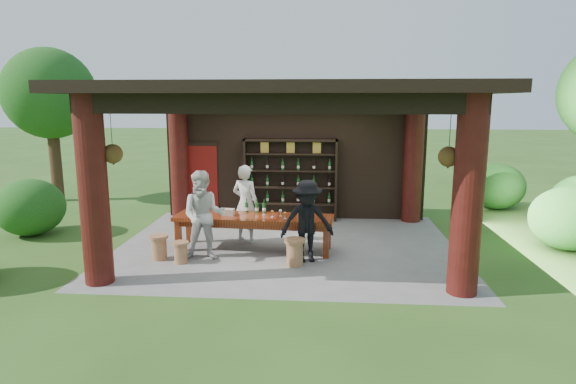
# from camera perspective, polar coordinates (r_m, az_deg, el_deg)

# --- Properties ---
(ground) EXTENTS (90.00, 90.00, 0.00)m
(ground) POSITION_cam_1_polar(r_m,az_deg,el_deg) (10.77, -0.16, -6.42)
(ground) COLOR #2D5119
(ground) RESTS_ON ground
(pavilion) EXTENTS (7.50, 6.00, 3.60)m
(pavilion) POSITION_cam_1_polar(r_m,az_deg,el_deg) (10.76, -0.06, 5.16)
(pavilion) COLOR slate
(pavilion) RESTS_ON ground
(wine_shelf) EXTENTS (2.49, 0.38, 2.19)m
(wine_shelf) POSITION_cam_1_polar(r_m,az_deg,el_deg) (12.91, 0.30, 1.49)
(wine_shelf) COLOR black
(wine_shelf) RESTS_ON ground
(tasting_table) EXTENTS (3.46, 1.10, 0.75)m
(tasting_table) POSITION_cam_1_polar(r_m,az_deg,el_deg) (10.39, -4.07, -3.46)
(tasting_table) COLOR #611B0D
(tasting_table) RESTS_ON ground
(stool_near_left) EXTENTS (0.33, 0.33, 0.43)m
(stool_near_left) POSITION_cam_1_polar(r_m,az_deg,el_deg) (9.87, -12.60, -6.92)
(stool_near_left) COLOR #93583A
(stool_near_left) RESTS_ON ground
(stool_near_right) EXTENTS (0.41, 0.41, 0.54)m
(stool_near_right) POSITION_cam_1_polar(r_m,az_deg,el_deg) (9.47, 0.80, -7.05)
(stool_near_right) COLOR #93583A
(stool_near_right) RESTS_ON ground
(stool_far_left) EXTENTS (0.39, 0.39, 0.51)m
(stool_far_left) POSITION_cam_1_polar(r_m,az_deg,el_deg) (10.17, -15.03, -6.26)
(stool_far_left) COLOR #93583A
(stool_far_left) RESTS_ON ground
(host) EXTENTS (0.76, 0.63, 1.77)m
(host) POSITION_cam_1_polar(r_m,az_deg,el_deg) (10.95, -5.05, -1.37)
(host) COLOR beige
(host) RESTS_ON ground
(guest_woman) EXTENTS (0.97, 0.81, 1.82)m
(guest_woman) POSITION_cam_1_polar(r_m,az_deg,el_deg) (9.82, -9.94, -2.78)
(guest_woman) COLOR beige
(guest_woman) RESTS_ON ground
(guest_man) EXTENTS (1.18, 0.85, 1.66)m
(guest_man) POSITION_cam_1_polar(r_m,az_deg,el_deg) (9.57, 2.26, -3.50)
(guest_man) COLOR black
(guest_man) RESTS_ON ground
(table_bottles) EXTENTS (0.47, 0.12, 0.31)m
(table_bottles) POSITION_cam_1_polar(r_m,az_deg,el_deg) (10.62, -3.84, -1.64)
(table_bottles) COLOR #194C1E
(table_bottles) RESTS_ON tasting_table
(table_glasses) EXTENTS (1.00, 0.38, 0.15)m
(table_glasses) POSITION_cam_1_polar(r_m,az_deg,el_deg) (10.24, -0.40, -2.54)
(table_glasses) COLOR silver
(table_glasses) RESTS_ON tasting_table
(napkin_basket) EXTENTS (0.27, 0.20, 0.14)m
(napkin_basket) POSITION_cam_1_polar(r_m,az_deg,el_deg) (10.46, -7.11, -2.38)
(napkin_basket) COLOR #BF6672
(napkin_basket) RESTS_ON tasting_table
(shrubs) EXTENTS (15.15, 8.47, 1.36)m
(shrubs) POSITION_cam_1_polar(r_m,az_deg,el_deg) (11.32, 11.67, -2.84)
(shrubs) COLOR #194C14
(shrubs) RESTS_ON ground
(trees) EXTENTS (21.26, 10.44, 4.80)m
(trees) POSITION_cam_1_polar(r_m,az_deg,el_deg) (12.05, 19.02, 11.07)
(trees) COLOR #3F2819
(trees) RESTS_ON ground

